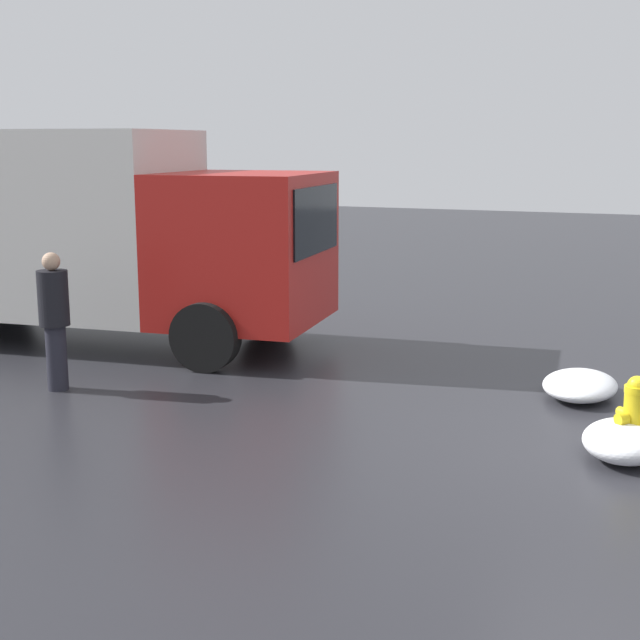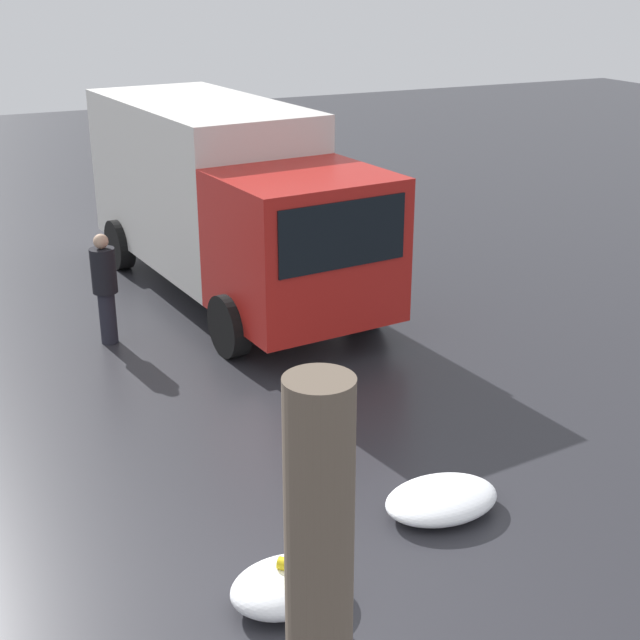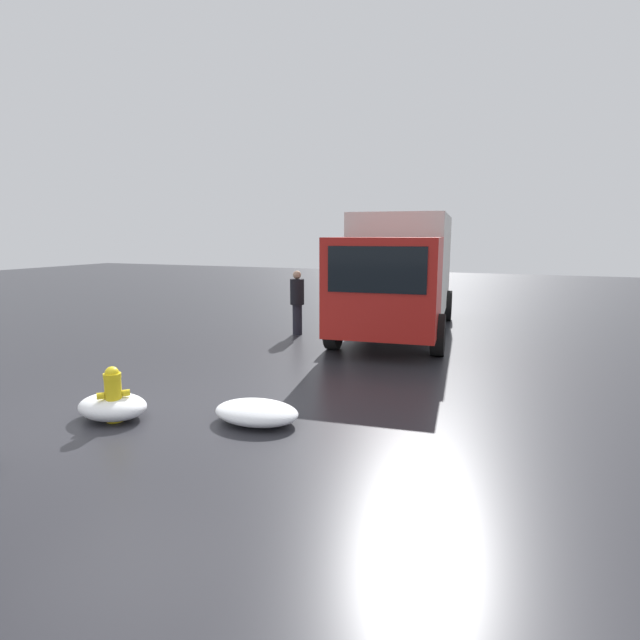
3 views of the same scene
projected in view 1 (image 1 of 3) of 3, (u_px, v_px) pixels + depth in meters
name	position (u px, v px, depth m)	size (l,w,h in m)	color
ground_plane	(632.00, 456.00, 8.37)	(60.00, 60.00, 0.00)	#28282D
fire_hydrant	(635.00, 415.00, 8.29)	(0.37, 0.37, 0.77)	yellow
delivery_truck	(76.00, 229.00, 12.93)	(7.17, 3.10, 3.06)	red
pedestrian	(54.00, 316.00, 10.43)	(0.36, 0.36, 1.64)	#23232D
snow_pile_curbside	(580.00, 385.00, 10.26)	(0.83, 1.21, 0.29)	white
snow_pile_by_tree	(625.00, 441.00, 8.26)	(0.77, 1.01, 0.34)	white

